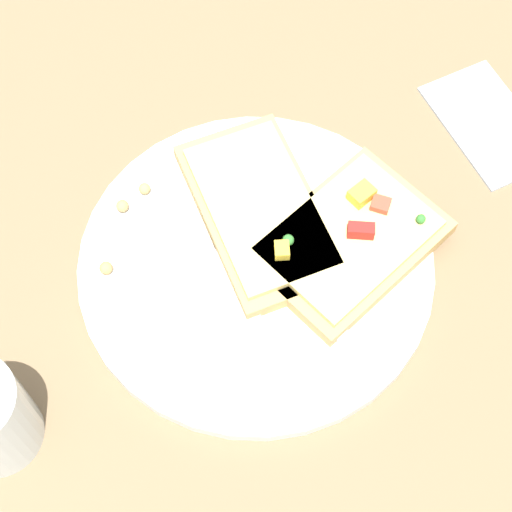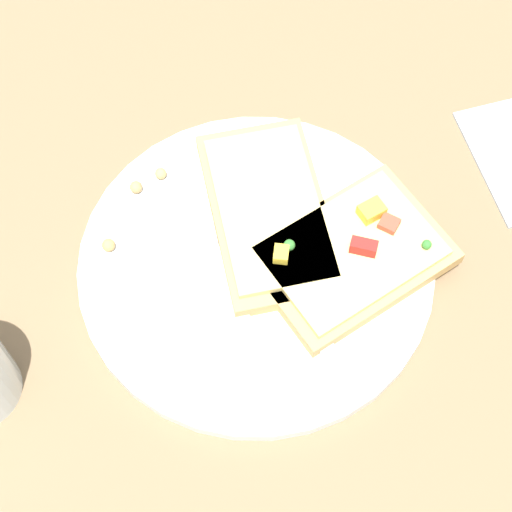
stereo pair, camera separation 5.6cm
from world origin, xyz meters
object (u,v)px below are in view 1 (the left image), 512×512
object	(u,v)px
pizza_slice_main	(261,211)
napkin	(489,123)
plate	(256,265)
knife	(254,327)
pizza_slice_corner	(349,240)
fork	(289,260)

from	to	relation	value
pizza_slice_main	napkin	distance (m)	0.24
pizza_slice_main	napkin	xyz separation A→B (m)	(-0.00, 0.23, -0.02)
pizza_slice_main	plate	bearing A→B (deg)	-27.24
knife	pizza_slice_main	size ratio (longest dim) A/B	1.18
pizza_slice_main	pizza_slice_corner	bearing A→B (deg)	46.85
pizza_slice_main	pizza_slice_corner	size ratio (longest dim) A/B	1.01
fork	pizza_slice_main	distance (m)	0.05
pizza_slice_main	napkin	size ratio (longest dim) A/B	1.41
knife	napkin	bearing A→B (deg)	-78.31
pizza_slice_corner	napkin	world-z (taller)	pizza_slice_corner
napkin	fork	bearing A→B (deg)	-77.75
knife	pizza_slice_main	world-z (taller)	pizza_slice_main
plate	pizza_slice_corner	xyz separation A→B (m)	(0.02, 0.08, 0.02)
plate	knife	size ratio (longest dim) A/B	1.40
plate	pizza_slice_corner	size ratio (longest dim) A/B	1.67
pizza_slice_main	pizza_slice_corner	distance (m)	0.08
fork	napkin	world-z (taller)	fork
plate	napkin	world-z (taller)	plate
plate	pizza_slice_corner	distance (m)	0.08
plate	knife	distance (m)	0.06
fork	knife	world-z (taller)	knife
plate	fork	bearing A→B (deg)	65.23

